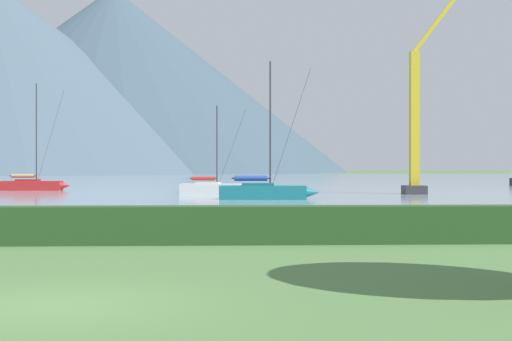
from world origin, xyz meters
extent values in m
plane|color=#517A42|center=(0.00, 0.00, 0.00)|extent=(1000.00, 1000.00, 0.00)
cube|color=#8499A8|center=(0.00, 137.00, 0.00)|extent=(320.00, 246.00, 0.00)
cube|color=#284C23|center=(0.00, 11.00, 0.62)|extent=(80.00, 1.20, 1.24)
cube|color=#19707A|center=(6.16, 45.22, 0.53)|extent=(6.81, 2.72, 1.05)
cone|color=#19707A|center=(9.96, 44.97, 0.53)|extent=(1.20, 0.96, 0.89)
cube|color=#16646E|center=(5.77, 45.25, 0.91)|extent=(2.58, 1.76, 0.67)
cylinder|color=#333338|center=(6.73, 45.19, 5.64)|extent=(0.13, 0.13, 10.12)
cylinder|color=#333338|center=(5.23, 45.28, 1.63)|extent=(3.01, 0.31, 0.11)
cylinder|color=#2847A3|center=(5.23, 45.28, 1.63)|extent=(2.58, 0.59, 0.42)
cylinder|color=#333338|center=(8.30, 45.08, 5.39)|extent=(3.17, 0.24, 9.63)
cube|color=red|center=(-17.36, 68.71, 0.50)|extent=(6.39, 2.35, 0.99)
cone|color=red|center=(-13.75, 68.61, 0.50)|extent=(1.11, 0.88, 0.85)
cube|color=#A52020|center=(-17.73, 68.72, 0.86)|extent=(2.39, 1.58, 0.63)
cylinder|color=#333338|center=(-16.82, 68.69, 5.97)|extent=(0.13, 0.13, 10.85)
cylinder|color=#333338|center=(-18.25, 68.73, 1.54)|extent=(2.85, 0.19, 0.11)
cylinder|color=tan|center=(-18.25, 68.73, 1.54)|extent=(2.43, 0.47, 0.40)
cylinder|color=#333338|center=(-15.33, 68.65, 5.70)|extent=(3.01, 0.11, 10.31)
cube|color=white|center=(2.03, 58.06, 0.46)|extent=(6.07, 3.01, 0.91)
cone|color=white|center=(5.29, 57.45, 0.46)|extent=(1.12, 0.94, 0.78)
cube|color=silver|center=(1.70, 58.12, 0.79)|extent=(2.37, 1.76, 0.58)
cylinder|color=#333338|center=(2.52, 57.96, 4.37)|extent=(0.12, 0.12, 7.74)
cylinder|color=#333338|center=(1.23, 58.20, 1.41)|extent=(2.59, 0.57, 0.10)
cylinder|color=red|center=(1.23, 58.20, 1.41)|extent=(2.25, 0.76, 0.36)
cylinder|color=#333338|center=(3.86, 57.72, 4.18)|extent=(2.72, 0.53, 7.36)
cube|color=#333338|center=(20.64, 55.59, 0.40)|extent=(2.00, 2.00, 0.80)
cube|color=gold|center=(20.64, 55.59, 6.96)|extent=(0.80, 0.80, 12.32)
cube|color=gold|center=(22.93, 55.59, 16.11)|extent=(4.85, 0.36, 6.19)
cone|color=#425666|center=(-44.82, 325.42, 40.60)|extent=(204.99, 204.99, 81.20)
camera|label=1|loc=(2.99, -14.08, 2.52)|focal=53.84mm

